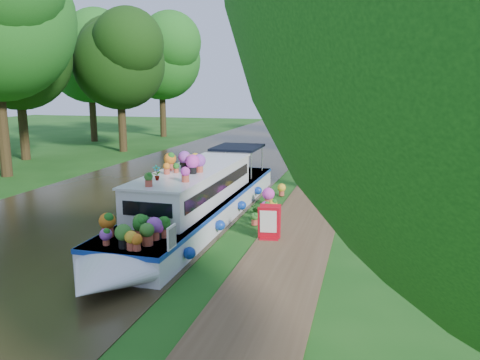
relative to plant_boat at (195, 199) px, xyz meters
name	(u,v)px	position (x,y,z in m)	size (l,w,h in m)	color
ground	(270,218)	(2.25, 1.31, -0.85)	(100.00, 100.00, 0.00)	#154812
canal_water	(116,206)	(-3.75, 1.31, -0.84)	(10.00, 100.00, 0.02)	black
towpath	(305,220)	(3.45, 1.31, -0.84)	(2.20, 100.00, 0.03)	#503C25
plant_boat	(195,199)	(0.00, 0.00, 0.00)	(2.29, 13.52, 2.30)	silver
tree_near_overhang	(393,27)	(6.04, 4.37, 5.75)	(5.52, 5.28, 8.99)	black
tree_near_mid	(396,54)	(6.73, 16.39, 5.58)	(6.90, 6.60, 9.40)	black
tree_near_far	(384,55)	(6.23, 27.39, 6.20)	(7.59, 7.26, 10.30)	black
tree_far_c	(119,56)	(-11.27, 15.39, 5.67)	(7.13, 6.82, 9.59)	black
tree_far_d	(161,53)	(-12.77, 25.40, 6.55)	(8.05, 7.70, 10.85)	black
tree_far_g	(17,48)	(-15.27, 10.39, 5.93)	(7.36, 7.04, 9.95)	black
tree_far_h	(90,53)	(-16.77, 20.40, 6.28)	(7.82, 7.48, 10.49)	black
second_boat	(304,138)	(0.50, 22.62, -0.32)	(2.62, 6.92, 1.30)	black
sandwich_board	(269,224)	(2.70, -0.98, -0.37)	(0.66, 0.58, 1.01)	#AF0C1A
pedestrian_pink	(344,134)	(3.49, 23.36, -0.02)	(0.59, 0.39, 1.61)	pink
pedestrian_dark	(350,140)	(4.15, 18.79, 0.06)	(0.85, 0.67, 1.76)	black
verge_plant	(256,208)	(1.65, 1.74, -0.65)	(0.37, 0.32, 0.41)	#255B1B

